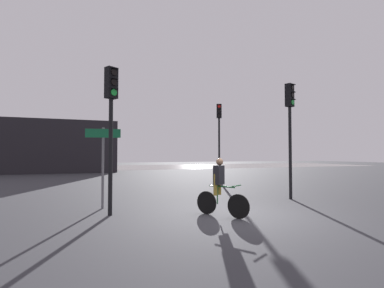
{
  "coord_description": "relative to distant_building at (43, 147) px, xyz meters",
  "views": [
    {
      "loc": [
        -4.33,
        -7.46,
        1.72
      ],
      "look_at": [
        0.5,
        5.0,
        2.2
      ],
      "focal_mm": 28.0,
      "sensor_mm": 36.0,
      "label": 1
    }
  ],
  "objects": [
    {
      "name": "ground_plane",
      "position": [
        7.25,
        -24.2,
        -2.5
      ],
      "size": [
        120.0,
        120.0,
        0.0
      ],
      "primitive_type": "plane",
      "color": "#333338"
    },
    {
      "name": "water_strip",
      "position": [
        7.25,
        10.0,
        -2.49
      ],
      "size": [
        80.0,
        16.0,
        0.01
      ],
      "primitive_type": "cube",
      "color": "gray",
      "rests_on": "ground"
    },
    {
      "name": "distant_building",
      "position": [
        0.0,
        0.0,
        0.0
      ],
      "size": [
        13.29,
        4.0,
        4.99
      ],
      "primitive_type": "cube",
      "color": "black",
      "rests_on": "ground"
    },
    {
      "name": "traffic_light_far_right",
      "position": [
        11.45,
        -14.47,
        0.93
      ],
      "size": [
        0.39,
        0.41,
        4.98
      ],
      "rotation": [
        0.0,
        0.0,
        2.73
      ],
      "color": "black",
      "rests_on": "ground"
    },
    {
      "name": "traffic_light_near_right",
      "position": [
        10.71,
        -22.18,
        0.63
      ],
      "size": [
        0.39,
        0.41,
        4.5
      ],
      "rotation": [
        0.0,
        0.0,
        3.53
      ],
      "color": "black",
      "rests_on": "ground"
    },
    {
      "name": "traffic_light_near_left",
      "position": [
        3.84,
        -22.85,
        0.46
      ],
      "size": [
        0.4,
        0.42,
        4.24
      ],
      "rotation": [
        0.0,
        0.0,
        3.63
      ],
      "color": "black",
      "rests_on": "ground"
    },
    {
      "name": "direction_sign_post",
      "position": [
        3.72,
        -21.65,
        -0.8
      ],
      "size": [
        1.09,
        0.21,
        2.6
      ],
      "rotation": [
        0.0,
        0.0,
        2.98
      ],
      "color": "slate",
      "rests_on": "ground"
    },
    {
      "name": "cyclist",
      "position": [
        6.71,
        -24.07,
        -1.68
      ],
      "size": [
        0.91,
        1.49,
        1.62
      ],
      "rotation": [
        0.0,
        0.0,
        -2.61
      ],
      "color": "black",
      "rests_on": "ground"
    }
  ]
}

